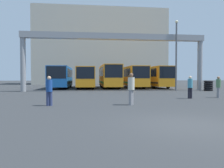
# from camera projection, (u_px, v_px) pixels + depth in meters

# --- Properties ---
(ground_plane) EXTENTS (200.00, 200.00, 0.00)m
(ground_plane) POSITION_uv_depth(u_px,v_px,m) (188.00, 125.00, 7.34)
(ground_plane) COLOR #2D3033
(building_backdrop) EXTENTS (30.24, 12.00, 17.23)m
(building_backdrop) POSITION_uv_depth(u_px,v_px,m) (100.00, 49.00, 53.69)
(building_backdrop) COLOR #B7B2A3
(building_backdrop) RESTS_ON ground
(overhead_gantry) EXTENTS (21.56, 0.80, 6.72)m
(overhead_gantry) POSITION_uv_depth(u_px,v_px,m) (116.00, 44.00, 25.57)
(overhead_gantry) COLOR gray
(overhead_gantry) RESTS_ON ground
(bus_slot_0) EXTENTS (2.61, 10.46, 3.06)m
(bus_slot_0) POSITION_uv_depth(u_px,v_px,m) (61.00, 76.00, 31.85)
(bus_slot_0) COLOR #1959A5
(bus_slot_0) RESTS_ON ground
(bus_slot_1) EXTENTS (2.49, 11.40, 3.00)m
(bus_slot_1) POSITION_uv_depth(u_px,v_px,m) (86.00, 76.00, 32.73)
(bus_slot_1) COLOR orange
(bus_slot_1) RESTS_ON ground
(bus_slot_2) EXTENTS (2.53, 10.54, 3.32)m
(bus_slot_2) POSITION_uv_depth(u_px,v_px,m) (109.00, 75.00, 32.70)
(bus_slot_2) COLOR orange
(bus_slot_2) RESTS_ON ground
(bus_slot_3) EXTENTS (2.51, 11.83, 3.13)m
(bus_slot_3) POSITION_uv_depth(u_px,v_px,m) (132.00, 76.00, 33.76)
(bus_slot_3) COLOR orange
(bus_slot_3) RESTS_ON ground
(bus_slot_4) EXTENTS (2.49, 12.26, 3.13)m
(bus_slot_4) POSITION_uv_depth(u_px,v_px,m) (154.00, 76.00, 34.38)
(bus_slot_4) COLOR orange
(bus_slot_4) RESTS_ON ground
(pedestrian_mid_right) EXTENTS (0.36, 0.36, 1.71)m
(pedestrian_mid_right) POSITION_uv_depth(u_px,v_px,m) (190.00, 87.00, 16.45)
(pedestrian_mid_right) COLOR black
(pedestrian_mid_right) RESTS_ON ground
(pedestrian_near_left) EXTENTS (0.35, 0.35, 1.68)m
(pedestrian_near_left) POSITION_uv_depth(u_px,v_px,m) (218.00, 86.00, 17.11)
(pedestrian_near_left) COLOR gray
(pedestrian_near_left) RESTS_ON ground
(pedestrian_near_right) EXTENTS (0.35, 0.35, 1.67)m
(pedestrian_near_right) POSITION_uv_depth(u_px,v_px,m) (49.00, 90.00, 12.26)
(pedestrian_near_right) COLOR navy
(pedestrian_near_right) RESTS_ON ground
(pedestrian_near_center) EXTENTS (0.38, 0.38, 1.85)m
(pedestrian_near_center) POSITION_uv_depth(u_px,v_px,m) (131.00, 88.00, 12.61)
(pedestrian_near_center) COLOR gray
(pedestrian_near_center) RESTS_ON ground
(tire_stack) EXTENTS (1.04, 1.04, 1.20)m
(tire_stack) POSITION_uv_depth(u_px,v_px,m) (208.00, 86.00, 25.80)
(tire_stack) COLOR black
(tire_stack) RESTS_ON ground
(lamp_post) EXTENTS (0.36, 0.36, 8.35)m
(lamp_post) POSITION_uv_depth(u_px,v_px,m) (176.00, 53.00, 25.88)
(lamp_post) COLOR #595B60
(lamp_post) RESTS_ON ground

